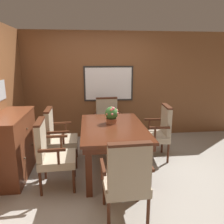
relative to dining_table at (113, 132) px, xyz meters
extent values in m
plane|color=#A39E93|center=(-0.10, -0.10, -0.68)|extent=(14.00, 14.00, 0.00)
cube|color=brown|center=(-0.10, 1.72, 0.55)|extent=(7.20, 0.06, 2.45)
cube|color=white|center=(0.10, 1.68, 0.60)|extent=(1.07, 0.01, 0.74)
cube|color=#282623|center=(0.10, 1.68, 0.99)|extent=(1.14, 0.02, 0.04)
cube|color=#282623|center=(0.10, 1.68, 0.22)|extent=(1.14, 0.02, 0.03)
cube|color=#282623|center=(-0.46, 1.68, 0.60)|extent=(0.04, 0.02, 0.74)
cube|color=#282623|center=(0.65, 1.68, 0.60)|extent=(0.03, 0.02, 0.74)
cube|color=#4C2314|center=(-0.41, -0.69, -0.31)|extent=(0.09, 0.09, 0.73)
cube|color=#4C2314|center=(0.41, -0.69, -0.31)|extent=(0.09, 0.09, 0.73)
cube|color=#4C2314|center=(-0.41, 0.69, -0.31)|extent=(0.09, 0.09, 0.73)
cube|color=#4C2314|center=(0.41, 0.69, -0.31)|extent=(0.09, 0.09, 0.73)
cube|color=#4C2314|center=(0.00, 0.00, 0.01)|extent=(0.97, 1.52, 0.09)
cube|color=#4C2314|center=(0.00, 0.00, 0.08)|extent=(1.03, 1.58, 0.04)
cylinder|color=#472314|center=(-0.18, 0.86, -0.49)|extent=(0.04, 0.04, 0.37)
cylinder|color=#472314|center=(0.26, 0.89, -0.49)|extent=(0.04, 0.04, 0.37)
cylinder|color=#472314|center=(-0.21, 1.31, -0.49)|extent=(0.04, 0.04, 0.37)
cylinder|color=#472314|center=(0.24, 1.34, -0.49)|extent=(0.04, 0.04, 0.37)
cube|color=tan|center=(0.03, 1.10, -0.25)|extent=(0.54, 0.54, 0.11)
cube|color=tan|center=(0.01, 1.31, 0.06)|extent=(0.47, 0.11, 0.51)
cube|color=#472314|center=(0.01, 1.31, 0.33)|extent=(0.47, 0.12, 0.03)
cylinder|color=#472314|center=(-0.23, 1.05, -0.10)|extent=(0.04, 0.04, 0.21)
cube|color=#472314|center=(-0.24, 1.12, 0.01)|extent=(0.06, 0.36, 0.04)
cylinder|color=#472314|center=(0.29, 1.08, -0.10)|extent=(0.04, 0.04, 0.21)
cube|color=#472314|center=(0.29, 1.15, 0.01)|extent=(0.06, 0.36, 0.04)
cylinder|color=#472314|center=(-0.63, 0.11, -0.49)|extent=(0.04, 0.04, 0.37)
cylinder|color=#472314|center=(-0.64, 0.56, -0.49)|extent=(0.04, 0.04, 0.37)
cylinder|color=#472314|center=(-1.08, 0.10, -0.49)|extent=(0.04, 0.04, 0.37)
cylinder|color=#472314|center=(-1.09, 0.55, -0.49)|extent=(0.04, 0.04, 0.37)
cube|color=tan|center=(-0.86, 0.33, -0.25)|extent=(0.52, 0.51, 0.11)
cube|color=tan|center=(-1.07, 0.33, 0.06)|extent=(0.09, 0.47, 0.51)
cube|color=#472314|center=(-1.07, 0.33, 0.33)|extent=(0.10, 0.47, 0.03)
cylinder|color=#472314|center=(-0.81, 0.07, -0.10)|extent=(0.04, 0.04, 0.21)
cube|color=#472314|center=(-0.89, 0.07, 0.01)|extent=(0.36, 0.04, 0.04)
cylinder|color=#472314|center=(-0.82, 0.59, -0.10)|extent=(0.04, 0.04, 0.21)
cube|color=#472314|center=(-0.90, 0.59, 0.01)|extent=(0.36, 0.04, 0.04)
cylinder|color=#472314|center=(-0.62, -0.60, -0.49)|extent=(0.04, 0.04, 0.37)
cylinder|color=#472314|center=(-0.64, -0.15, -0.49)|extent=(0.04, 0.04, 0.37)
cylinder|color=#472314|center=(-1.07, -0.61, -0.49)|extent=(0.04, 0.04, 0.37)
cylinder|color=#472314|center=(-1.09, -0.17, -0.49)|extent=(0.04, 0.04, 0.37)
cube|color=tan|center=(-0.86, -0.38, -0.25)|extent=(0.53, 0.53, 0.11)
cube|color=tan|center=(-1.07, -0.39, 0.06)|extent=(0.10, 0.47, 0.51)
cube|color=#472314|center=(-1.07, -0.39, 0.33)|extent=(0.11, 0.47, 0.03)
cylinder|color=#472314|center=(-0.81, -0.64, -0.10)|extent=(0.04, 0.04, 0.21)
cube|color=#472314|center=(-0.88, -0.65, 0.01)|extent=(0.36, 0.05, 0.04)
cylinder|color=#472314|center=(-0.83, -0.12, -0.10)|extent=(0.04, 0.04, 0.21)
cube|color=#472314|center=(-0.91, -0.12, 0.01)|extent=(0.36, 0.05, 0.04)
cylinder|color=#472314|center=(0.61, 0.62, -0.49)|extent=(0.04, 0.04, 0.37)
cylinder|color=#472314|center=(0.57, 0.18, -0.49)|extent=(0.04, 0.04, 0.37)
cylinder|color=#472314|center=(1.06, 0.58, -0.49)|extent=(0.04, 0.04, 0.37)
cylinder|color=#472314|center=(1.02, 0.14, -0.49)|extent=(0.04, 0.04, 0.37)
cube|color=tan|center=(0.82, 0.38, -0.25)|extent=(0.56, 0.55, 0.11)
cube|color=tan|center=(1.03, 0.36, 0.06)|extent=(0.12, 0.47, 0.51)
cube|color=#472314|center=(1.03, 0.36, 0.33)|extent=(0.13, 0.47, 0.03)
cylinder|color=#472314|center=(0.80, 0.64, -0.10)|extent=(0.04, 0.04, 0.21)
cube|color=#472314|center=(0.88, 0.64, 0.01)|extent=(0.36, 0.07, 0.04)
cylinder|color=#472314|center=(0.75, 0.12, -0.10)|extent=(0.04, 0.04, 0.21)
cube|color=#472314|center=(0.83, 0.12, 0.01)|extent=(0.36, 0.07, 0.04)
cylinder|color=#472314|center=(0.22, -0.88, -0.49)|extent=(0.04, 0.04, 0.37)
cylinder|color=#472314|center=(-0.22, -0.90, -0.49)|extent=(0.04, 0.04, 0.37)
cylinder|color=#472314|center=(0.24, -1.33, -0.49)|extent=(0.04, 0.04, 0.37)
cylinder|color=#472314|center=(-0.21, -1.35, -0.49)|extent=(0.04, 0.04, 0.37)
cube|color=tan|center=(0.01, -1.11, -0.25)|extent=(0.52, 0.53, 0.11)
cube|color=tan|center=(0.02, -1.33, 0.06)|extent=(0.47, 0.10, 0.51)
cube|color=#472314|center=(0.02, -1.33, 0.33)|extent=(0.47, 0.10, 0.03)
cylinder|color=#472314|center=(0.27, -1.07, -0.10)|extent=(0.04, 0.04, 0.21)
cube|color=#472314|center=(0.27, -1.14, 0.01)|extent=(0.05, 0.36, 0.04)
cylinder|color=#472314|center=(-0.25, -1.08, -0.10)|extent=(0.04, 0.04, 0.21)
cube|color=#472314|center=(-0.25, -1.16, 0.01)|extent=(0.05, 0.36, 0.04)
cylinder|color=#9E5638|center=(0.00, 0.18, 0.14)|extent=(0.18, 0.18, 0.08)
cylinder|color=#9E5638|center=(0.00, 0.18, 0.17)|extent=(0.19, 0.19, 0.02)
sphere|color=#387033|center=(0.00, 0.18, 0.27)|extent=(0.22, 0.22, 0.22)
sphere|color=#EA7D6A|center=(-0.02, 0.11, 0.35)|extent=(0.05, 0.05, 0.05)
sphere|color=#F7767A|center=(-0.02, 0.26, 0.33)|extent=(0.05, 0.05, 0.05)
sphere|color=#DE7C67|center=(-0.09, 0.12, 0.27)|extent=(0.04, 0.04, 0.04)
sphere|color=#F27D7D|center=(-0.01, 0.08, 0.28)|extent=(0.04, 0.04, 0.04)
sphere|color=#F6847E|center=(0.06, 0.26, 0.28)|extent=(0.05, 0.05, 0.05)
sphere|color=#F67366|center=(0.00, 0.24, 0.36)|extent=(0.04, 0.04, 0.04)
sphere|color=#E87365|center=(0.09, 0.19, 0.31)|extent=(0.04, 0.04, 0.04)
sphere|color=#E16B73|center=(0.02, 0.13, 0.36)|extent=(0.06, 0.06, 0.06)
sphere|color=#EA7168|center=(0.09, 0.14, 0.28)|extent=(0.05, 0.05, 0.05)
cube|color=brown|center=(-1.60, 0.03, -0.18)|extent=(0.45, 1.17, 0.99)
cube|color=brown|center=(-1.60, 0.03, 0.33)|extent=(0.47, 1.19, 0.02)
sphere|color=#4C422D|center=(-1.36, 0.03, 0.10)|extent=(0.03, 0.03, 0.03)
sphere|color=#4C422D|center=(-1.36, -0.23, -0.28)|extent=(0.03, 0.03, 0.03)
sphere|color=#4C422D|center=(-1.36, 0.30, -0.28)|extent=(0.03, 0.03, 0.03)
camera|label=1|loc=(-0.40, -3.37, 1.18)|focal=35.00mm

